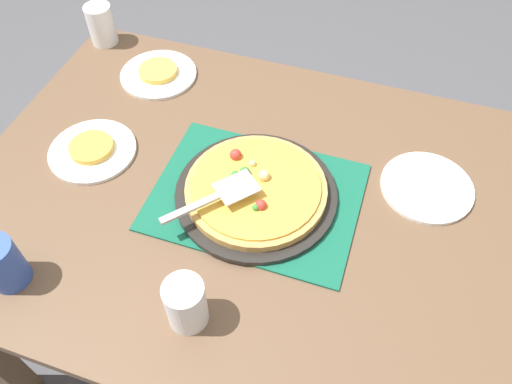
{
  "coord_description": "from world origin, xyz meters",
  "views": [
    {
      "loc": [
        -0.23,
        0.68,
        1.69
      ],
      "look_at": [
        0.0,
        0.0,
        0.77
      ],
      "focal_mm": 35.19,
      "sensor_mm": 36.0,
      "label": 1
    }
  ],
  "objects_px": {
    "pizza_pan": "(256,194)",
    "pizza": "(256,188)",
    "served_slice_left": "(158,71)",
    "plate_side": "(427,187)",
    "plate_near_left": "(159,74)",
    "cup_near": "(101,25)",
    "served_slice_right": "(91,147)",
    "plate_far_right": "(93,151)",
    "cup_corner": "(2,264)",
    "cup_far": "(186,304)",
    "pizza_server": "(218,196)"
  },
  "relations": [
    {
      "from": "pizza_pan",
      "to": "cup_far",
      "type": "bearing_deg",
      "value": 84.58
    },
    {
      "from": "pizza",
      "to": "served_slice_left",
      "type": "bearing_deg",
      "value": -39.13
    },
    {
      "from": "pizza",
      "to": "plate_far_right",
      "type": "xyz_separation_m",
      "value": [
        0.44,
        -0.01,
        -0.03
      ]
    },
    {
      "from": "plate_near_left",
      "to": "served_slice_right",
      "type": "bearing_deg",
      "value": 84.99
    },
    {
      "from": "cup_far",
      "to": "pizza_server",
      "type": "height_order",
      "value": "cup_far"
    },
    {
      "from": "pizza_server",
      "to": "cup_near",
      "type": "bearing_deg",
      "value": -41.4
    },
    {
      "from": "pizza_pan",
      "to": "plate_near_left",
      "type": "distance_m",
      "value": 0.53
    },
    {
      "from": "pizza_pan",
      "to": "cup_corner",
      "type": "distance_m",
      "value": 0.56
    },
    {
      "from": "cup_far",
      "to": "pizza_server",
      "type": "bearing_deg",
      "value": -82.57
    },
    {
      "from": "plate_far_right",
      "to": "plate_side",
      "type": "distance_m",
      "value": 0.83
    },
    {
      "from": "cup_corner",
      "to": "pizza_server",
      "type": "bearing_deg",
      "value": -140.43
    },
    {
      "from": "cup_near",
      "to": "plate_near_left",
      "type": "bearing_deg",
      "value": 156.5
    },
    {
      "from": "cup_far",
      "to": "pizza_server",
      "type": "distance_m",
      "value": 0.26
    },
    {
      "from": "served_slice_right",
      "to": "plate_far_right",
      "type": "bearing_deg",
      "value": 0.0
    },
    {
      "from": "plate_far_right",
      "to": "cup_corner",
      "type": "xyz_separation_m",
      "value": [
        -0.02,
        0.37,
        0.06
      ]
    },
    {
      "from": "plate_near_left",
      "to": "cup_near",
      "type": "xyz_separation_m",
      "value": [
        0.23,
        -0.1,
        0.06
      ]
    },
    {
      "from": "plate_side",
      "to": "pizza",
      "type": "bearing_deg",
      "value": 22.11
    },
    {
      "from": "plate_side",
      "to": "cup_near",
      "type": "relative_size",
      "value": 1.83
    },
    {
      "from": "pizza",
      "to": "plate_near_left",
      "type": "relative_size",
      "value": 1.5
    },
    {
      "from": "pizza_pan",
      "to": "served_slice_left",
      "type": "xyz_separation_m",
      "value": [
        0.41,
        -0.33,
        0.01
      ]
    },
    {
      "from": "served_slice_left",
      "to": "cup_far",
      "type": "height_order",
      "value": "cup_far"
    },
    {
      "from": "plate_far_right",
      "to": "served_slice_left",
      "type": "relative_size",
      "value": 2.0
    },
    {
      "from": "cup_corner",
      "to": "pizza_server",
      "type": "xyz_separation_m",
      "value": [
        -0.35,
        -0.29,
        0.01
      ]
    },
    {
      "from": "plate_near_left",
      "to": "cup_corner",
      "type": "relative_size",
      "value": 1.83
    },
    {
      "from": "plate_near_left",
      "to": "cup_far",
      "type": "relative_size",
      "value": 1.83
    },
    {
      "from": "pizza",
      "to": "pizza_server",
      "type": "bearing_deg",
      "value": 49.48
    },
    {
      "from": "plate_near_left",
      "to": "plate_far_right",
      "type": "xyz_separation_m",
      "value": [
        0.03,
        0.33,
        0.0
      ]
    },
    {
      "from": "pizza",
      "to": "cup_far",
      "type": "height_order",
      "value": "cup_far"
    },
    {
      "from": "cup_corner",
      "to": "served_slice_left",
      "type": "bearing_deg",
      "value": -90.49
    },
    {
      "from": "plate_side",
      "to": "served_slice_left",
      "type": "xyz_separation_m",
      "value": [
        0.79,
        -0.18,
        0.01
      ]
    },
    {
      "from": "plate_side",
      "to": "plate_near_left",
      "type": "bearing_deg",
      "value": -12.74
    },
    {
      "from": "pizza_server",
      "to": "plate_side",
      "type": "bearing_deg",
      "value": -152.74
    },
    {
      "from": "pizza_server",
      "to": "pizza",
      "type": "bearing_deg",
      "value": -130.52
    },
    {
      "from": "plate_far_right",
      "to": "pizza_server",
      "type": "relative_size",
      "value": 1.09
    },
    {
      "from": "cup_corner",
      "to": "pizza_server",
      "type": "distance_m",
      "value": 0.46
    },
    {
      "from": "plate_far_right",
      "to": "cup_near",
      "type": "distance_m",
      "value": 0.47
    },
    {
      "from": "plate_far_right",
      "to": "cup_corner",
      "type": "relative_size",
      "value": 1.83
    },
    {
      "from": "cup_far",
      "to": "cup_near",
      "type": "bearing_deg",
      "value": -51.38
    },
    {
      "from": "pizza_server",
      "to": "cup_far",
      "type": "bearing_deg",
      "value": 97.43
    },
    {
      "from": "pizza",
      "to": "cup_corner",
      "type": "relative_size",
      "value": 2.75
    },
    {
      "from": "pizza_pan",
      "to": "cup_near",
      "type": "bearing_deg",
      "value": -34.12
    },
    {
      "from": "plate_near_left",
      "to": "plate_side",
      "type": "relative_size",
      "value": 1.0
    },
    {
      "from": "pizza_pan",
      "to": "plate_far_right",
      "type": "bearing_deg",
      "value": -0.73
    },
    {
      "from": "pizza_pan",
      "to": "pizza",
      "type": "distance_m",
      "value": 0.02
    },
    {
      "from": "plate_near_left",
      "to": "pizza",
      "type": "bearing_deg",
      "value": 140.87
    },
    {
      "from": "plate_far_right",
      "to": "pizza_server",
      "type": "xyz_separation_m",
      "value": [
        -0.37,
        0.08,
        0.06
      ]
    },
    {
      "from": "pizza_pan",
      "to": "served_slice_right",
      "type": "height_order",
      "value": "served_slice_right"
    },
    {
      "from": "served_slice_left",
      "to": "plate_side",
      "type": "bearing_deg",
      "value": 167.26
    },
    {
      "from": "served_slice_left",
      "to": "cup_near",
      "type": "xyz_separation_m",
      "value": [
        0.23,
        -0.1,
        0.04
      ]
    },
    {
      "from": "served_slice_right",
      "to": "cup_far",
      "type": "bearing_deg",
      "value": 140.73
    }
  ]
}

